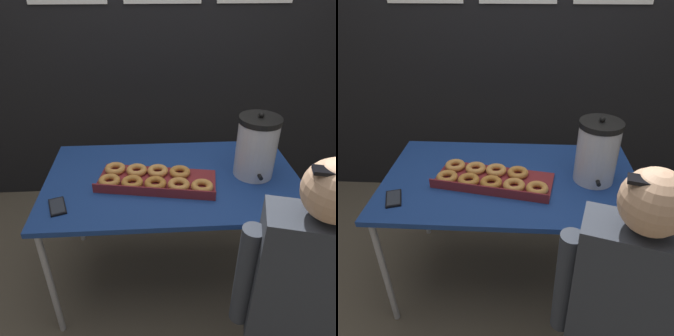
{
  "view_description": "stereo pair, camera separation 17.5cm",
  "coord_description": "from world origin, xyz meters",
  "views": [
    {
      "loc": [
        -0.12,
        -1.49,
        1.73
      ],
      "look_at": [
        -0.03,
        0.0,
        0.82
      ],
      "focal_mm": 35.0,
      "sensor_mm": 36.0,
      "label": 1
    },
    {
      "loc": [
        0.05,
        -1.49,
        1.73
      ],
      "look_at": [
        -0.03,
        0.0,
        0.82
      ],
      "focal_mm": 35.0,
      "sensor_mm": 36.0,
      "label": 2
    }
  ],
  "objects": [
    {
      "name": "ground_plane",
      "position": [
        0.0,
        0.0,
        0.0
      ],
      "size": [
        12.0,
        12.0,
        0.0
      ],
      "primitive_type": "plane",
      "color": "brown"
    },
    {
      "name": "back_wall",
      "position": [
        0.0,
        1.05,
        1.24
      ],
      "size": [
        6.0,
        0.11,
        2.47
      ],
      "color": "black",
      "rests_on": "ground"
    },
    {
      "name": "folding_table",
      "position": [
        0.0,
        0.0,
        0.71
      ],
      "size": [
        1.37,
        0.81,
        0.76
      ],
      "color": "navy",
      "rests_on": "ground"
    },
    {
      "name": "donut_box",
      "position": [
        -0.11,
        -0.05,
        0.78
      ],
      "size": [
        0.65,
        0.36,
        0.05
      ],
      "rotation": [
        0.0,
        0.0,
        -0.18
      ],
      "color": "maroon",
      "rests_on": "folding_table"
    },
    {
      "name": "coffee_urn",
      "position": [
        0.44,
        0.01,
        0.93
      ],
      "size": [
        0.22,
        0.25,
        0.36
      ],
      "color": "silver",
      "rests_on": "folding_table"
    },
    {
      "name": "cell_phone",
      "position": [
        -0.57,
        -0.23,
        0.76
      ],
      "size": [
        0.11,
        0.15,
        0.01
      ],
      "rotation": [
        0.0,
        0.0,
        0.32
      ],
      "color": "black",
      "rests_on": "folding_table"
    },
    {
      "name": "person_seated",
      "position": [
        0.45,
        -0.7,
        0.61
      ],
      "size": [
        0.5,
        0.29,
        1.25
      ],
      "rotation": [
        0.0,
        0.0,
        2.87
      ],
      "color": "#33332D",
      "rests_on": "ground"
    }
  ]
}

